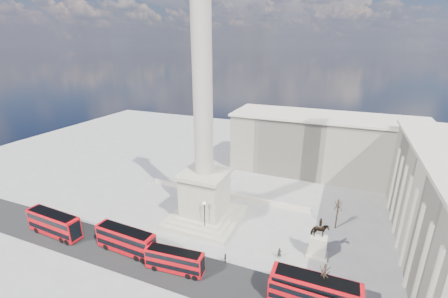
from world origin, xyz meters
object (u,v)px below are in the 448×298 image
equestrian_statue (318,243)px  pedestrian_walking (279,253)px  nelsons_column (204,162)px  pedestrian_standing (273,272)px  red_bus_e (54,224)px  pedestrian_crossing (225,258)px  red_bus_d (315,292)px  victorian_lamp (205,216)px  red_bus_c (304,296)px  red_bus_a (126,240)px  red_bus_b (175,260)px

equestrian_statue → pedestrian_walking: size_ratio=3.85×
nelsons_column → pedestrian_standing: 23.49m
pedestrian_walking → pedestrian_standing: 4.72m
equestrian_statue → red_bus_e: bearing=-164.8°
equestrian_statue → pedestrian_standing: 9.85m
pedestrian_crossing → red_bus_d: bearing=-129.2°
victorian_lamp → equestrian_statue: 20.73m
red_bus_c → equestrian_statue: bearing=88.2°
red_bus_a → victorian_lamp: bearing=45.8°
equestrian_statue → pedestrian_standing: size_ratio=4.54×
equestrian_statue → red_bus_d: bearing=-86.1°
nelsons_column → red_bus_d: (23.57, -14.16, -10.36)m
red_bus_a → pedestrian_standing: (25.22, 3.86, -1.59)m
nelsons_column → red_bus_c: (22.22, -14.91, -10.87)m
pedestrian_walking → pedestrian_standing: pedestrian_walking is taller
red_bus_b → pedestrian_walking: 17.60m
red_bus_e → equestrian_statue: equestrian_statue is taller
red_bus_e → victorian_lamp: size_ratio=1.66×
red_bus_b → red_bus_e: size_ratio=0.82×
red_bus_d → victorian_lamp: bearing=156.1°
red_bus_c → pedestrian_walking: size_ratio=4.96×
red_bus_b → red_bus_e: (-26.29, -0.30, 0.45)m
nelsons_column → pedestrian_walking: (16.91, -6.07, -11.94)m
red_bus_e → red_bus_a: bearing=7.3°
red_bus_a → red_bus_c: (30.44, -0.26, -0.37)m
red_bus_b → victorian_lamp: bearing=84.0°
red_bus_c → pedestrian_standing: 6.76m
red_bus_a → pedestrian_standing: red_bus_a is taller
red_bus_c → pedestrian_standing: bearing=142.8°
pedestrian_crossing → victorian_lamp: bearing=23.4°
red_bus_e → equestrian_statue: size_ratio=1.58×
equestrian_statue → pedestrian_walking: (-5.91, -3.04, -1.59)m
red_bus_a → pedestrian_crossing: 17.55m
red_bus_a → red_bus_d: 31.79m
nelsons_column → red_bus_b: bearing=-82.3°
nelsons_column → pedestrian_walking: size_ratio=25.60×
red_bus_a → red_bus_b: (10.31, -0.85, -0.37)m
victorian_lamp → pedestrian_standing: (14.77, -5.90, -3.38)m
equestrian_statue → red_bus_c: bearing=-92.9°
red_bus_c → pedestrian_standing: red_bus_c is taller
nelsons_column → red_bus_b: 19.05m
pedestrian_walking → pedestrian_standing: (0.09, -4.72, -0.15)m
red_bus_a → pedestrian_standing: size_ratio=6.93×
red_bus_b → pedestrian_standing: (14.91, 4.72, -1.22)m
equestrian_statue → pedestrian_crossing: bearing=-151.7°
red_bus_a → red_bus_b: size_ratio=1.17×
pedestrian_walking → pedestrian_crossing: size_ratio=1.15×
pedestrian_standing → pedestrian_crossing: 8.22m
pedestrian_standing → red_bus_c: bearing=117.1°
equestrian_statue → pedestrian_standing: (-5.81, -7.76, -1.74)m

